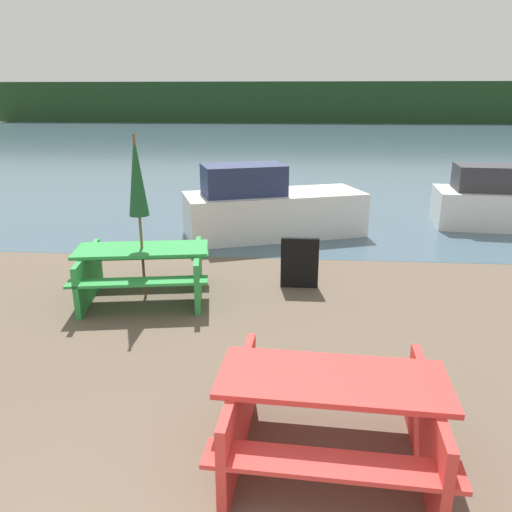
{
  "coord_description": "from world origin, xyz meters",
  "views": [
    {
      "loc": [
        0.79,
        -0.82,
        2.71
      ],
      "look_at": [
        0.33,
        4.92,
        0.85
      ],
      "focal_mm": 35.0,
      "sensor_mm": 36.0,
      "label": 1
    }
  ],
  "objects_px": {
    "umbrella_darkgreen": "(137,177)",
    "signboard": "(300,263)",
    "picnic_table_green": "(143,267)",
    "boat": "(269,208)",
    "picnic_table_red": "(331,411)"
  },
  "relations": [
    {
      "from": "umbrella_darkgreen",
      "to": "signboard",
      "type": "bearing_deg",
      "value": 15.01
    },
    {
      "from": "picnic_table_green",
      "to": "boat",
      "type": "bearing_deg",
      "value": 65.55
    },
    {
      "from": "boat",
      "to": "picnic_table_red",
      "type": "bearing_deg",
      "value": -102.51
    },
    {
      "from": "umbrella_darkgreen",
      "to": "boat",
      "type": "relative_size",
      "value": 0.6
    },
    {
      "from": "picnic_table_green",
      "to": "picnic_table_red",
      "type": "bearing_deg",
      "value": -52.61
    },
    {
      "from": "picnic_table_red",
      "to": "boat",
      "type": "bearing_deg",
      "value": 97.22
    },
    {
      "from": "boat",
      "to": "signboard",
      "type": "distance_m",
      "value": 2.9
    },
    {
      "from": "picnic_table_green",
      "to": "umbrella_darkgreen",
      "type": "relative_size",
      "value": 0.88
    },
    {
      "from": "picnic_table_green",
      "to": "signboard",
      "type": "relative_size",
      "value": 2.64
    },
    {
      "from": "picnic_table_red",
      "to": "picnic_table_green",
      "type": "relative_size",
      "value": 0.89
    },
    {
      "from": "picnic_table_green",
      "to": "signboard",
      "type": "height_order",
      "value": "signboard"
    },
    {
      "from": "picnic_table_red",
      "to": "picnic_table_green",
      "type": "bearing_deg",
      "value": 127.39
    },
    {
      "from": "picnic_table_green",
      "to": "umbrella_darkgreen",
      "type": "bearing_deg",
      "value": -90.0
    },
    {
      "from": "picnic_table_red",
      "to": "picnic_table_green",
      "type": "distance_m",
      "value": 3.92
    },
    {
      "from": "picnic_table_green",
      "to": "umbrella_darkgreen",
      "type": "xyz_separation_m",
      "value": [
        0.0,
        -0.0,
        1.25
      ]
    }
  ]
}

